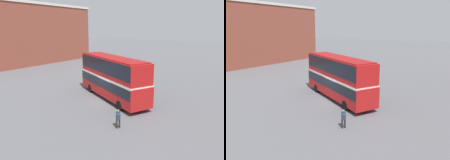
# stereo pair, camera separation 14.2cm
# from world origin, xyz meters

# --- Properties ---
(ground_plane) EXTENTS (240.00, 240.00, 0.00)m
(ground_plane) POSITION_xyz_m (0.00, 0.00, 0.00)
(ground_plane) COLOR #5B5B60
(building_row_left) EXTENTS (9.47, 29.06, 12.95)m
(building_row_left) POSITION_xyz_m (-29.75, 13.14, 6.49)
(building_row_left) COLOR brown
(building_row_left) RESTS_ON ground_plane
(double_decker_bus) EXTENTS (11.21, 7.33, 4.70)m
(double_decker_bus) POSITION_xyz_m (0.16, 1.49, 2.68)
(double_decker_bus) COLOR red
(double_decker_bus) RESTS_ON ground_plane
(pedestrian_foreground) EXTENTS (0.53, 0.53, 1.55)m
(pedestrian_foreground) POSITION_xyz_m (4.82, -4.49, 0.95)
(pedestrian_foreground) COLOR #232328
(pedestrian_foreground) RESTS_ON ground_plane
(parked_car_kerb_near) EXTENTS (4.72, 1.97, 1.50)m
(parked_car_kerb_near) POSITION_xyz_m (-8.61, 17.29, 0.75)
(parked_car_kerb_near) COLOR slate
(parked_car_kerb_near) RESTS_ON ground_plane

